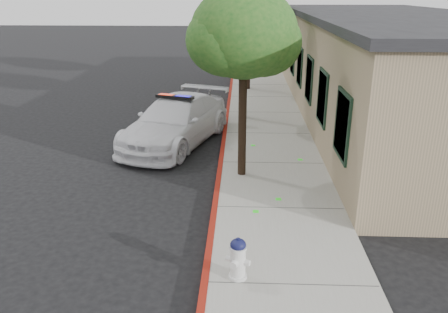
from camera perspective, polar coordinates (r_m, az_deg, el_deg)
ground at (r=11.00m, az=-1.49°, el=-7.06°), size 120.00×120.00×0.00m
sidewalk at (r=13.71m, az=6.04°, el=-1.07°), size 3.20×60.00×0.15m
red_curb at (r=13.69m, az=-0.41°, el=-0.96°), size 0.14×60.00×0.16m
clapboard_building at (r=19.89m, az=20.31°, el=10.69°), size 7.30×20.89×4.24m
police_car at (r=15.64m, az=-6.17°, el=4.50°), size 3.89×5.98×1.73m
fire_hydrant at (r=8.24m, az=1.78°, el=-12.84°), size 0.47×0.41×0.81m
street_tree_near at (r=11.86m, az=2.55°, el=14.95°), size 3.01×2.78×5.09m
street_tree_mid at (r=17.90m, az=2.57°, el=18.60°), size 3.02×3.12×5.77m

